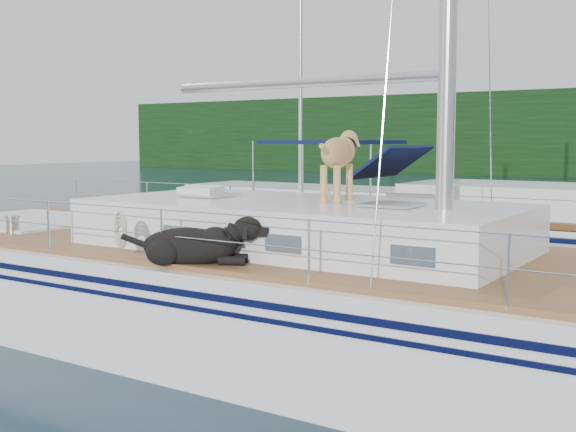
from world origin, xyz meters
The scene contains 4 objects.
ground centered at (0.00, 0.00, 0.00)m, with size 120.00×120.00×0.00m, color black.
main_sailboat centered at (0.10, 0.00, 0.68)m, with size 12.00×3.97×14.01m.
neighbor_sailboat centered at (0.98, 6.32, 0.63)m, with size 11.00×3.50×13.30m.
bg_boat_west centered at (-8.00, 14.00, 0.45)m, with size 8.00×3.00×11.65m.
Camera 1 is at (5.37, -7.26, 2.54)m, focal length 45.00 mm.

